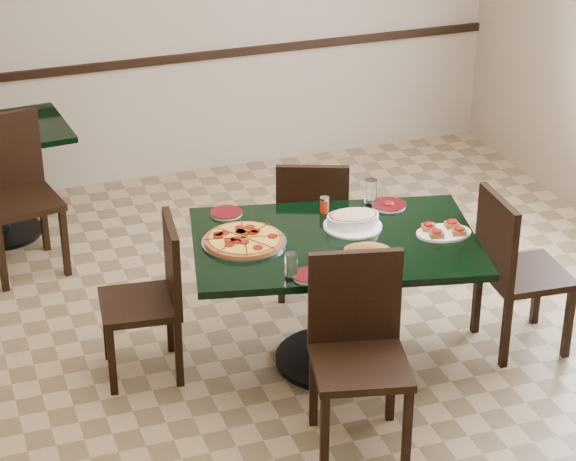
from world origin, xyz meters
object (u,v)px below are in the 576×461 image
object	(u,v)px
bread_basket	(367,253)
bruschetta_platter	(444,230)
chair_near	(358,341)
chair_left	(154,291)
main_table	(335,270)
lasagna_casserole	(353,219)
back_chair_near	(13,184)
pepperoni_pizza	(244,240)
chair_right	(513,264)
chair_far	(312,221)

from	to	relation	value
bread_basket	bruschetta_platter	distance (m)	0.51
chair_near	chair_left	world-z (taller)	chair_near
main_table	lasagna_casserole	distance (m)	0.29
main_table	bruschetta_platter	xyz separation A→B (m)	(0.56, -0.14, 0.21)
back_chair_near	chair_left	bearing A→B (deg)	-80.53
main_table	pepperoni_pizza	world-z (taller)	pepperoni_pizza
main_table	chair_right	size ratio (longest dim) A/B	1.78
chair_near	bruschetta_platter	world-z (taller)	chair_near
chair_near	chair_left	xyz separation A→B (m)	(-0.78, 0.89, -0.06)
bread_basket	chair_right	bearing A→B (deg)	23.43
chair_left	bruschetta_platter	xyz separation A→B (m)	(1.48, -0.37, 0.28)
main_table	bread_basket	xyz separation A→B (m)	(0.07, -0.26, 0.22)
chair_right	lasagna_casserole	distance (m)	0.92
main_table	bread_basket	bearing A→B (deg)	-62.89
chair_far	pepperoni_pizza	bearing A→B (deg)	66.15
chair_right	chair_left	xyz separation A→B (m)	(-1.89, 0.42, -0.03)
back_chair_near	lasagna_casserole	xyz separation A→B (m)	(1.60, -1.62, 0.24)
pepperoni_pizza	chair_near	bearing A→B (deg)	-67.65
main_table	chair_far	world-z (taller)	chair_far
chair_far	chair_right	distance (m)	1.22
chair_near	pepperoni_pizza	bearing A→B (deg)	125.57
chair_far	chair_near	bearing A→B (deg)	99.40
back_chair_near	chair_near	bearing A→B (deg)	-71.30
chair_left	bruschetta_platter	distance (m)	1.56
chair_far	chair_left	bearing A→B (deg)	45.77
bruschetta_platter	chair_near	bearing A→B (deg)	-135.99
main_table	chair_left	world-z (taller)	chair_left
chair_far	bread_basket	xyz separation A→B (m)	(-0.08, -0.99, 0.29)
chair_near	bruschetta_platter	bearing A→B (deg)	49.68
back_chair_near	bread_basket	bearing A→B (deg)	-62.78
back_chair_near	lasagna_casserole	distance (m)	2.29
pepperoni_pizza	bread_basket	xyz separation A→B (m)	(0.53, -0.38, 0.02)
chair_near	chair_right	world-z (taller)	chair_near
main_table	chair_right	xyz separation A→B (m)	(0.97, -0.18, -0.05)
chair_right	bread_basket	size ratio (longest dim) A/B	3.36
main_table	pepperoni_pizza	xyz separation A→B (m)	(-0.46, 0.12, 0.20)
bread_basket	chair_near	bearing A→B (deg)	-99.94
chair_far	bread_basket	size ratio (longest dim) A/B	3.23
lasagna_casserole	bread_basket	distance (m)	0.38
chair_right	chair_near	bearing A→B (deg)	117.01
chair_near	chair_left	bearing A→B (deg)	144.44
chair_near	lasagna_casserole	size ratio (longest dim) A/B	3.07
chair_near	chair_right	bearing A→B (deg)	36.24
chair_far	bruschetta_platter	distance (m)	0.99
main_table	bruschetta_platter	distance (m)	0.61
chair_near	pepperoni_pizza	xyz separation A→B (m)	(-0.32, 0.78, 0.22)
main_table	bread_basket	size ratio (longest dim) A/B	5.96
chair_near	pepperoni_pizza	world-z (taller)	chair_near
chair_left	bread_basket	size ratio (longest dim) A/B	3.16
chair_left	pepperoni_pizza	world-z (taller)	chair_left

